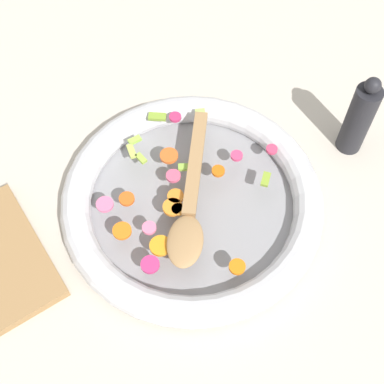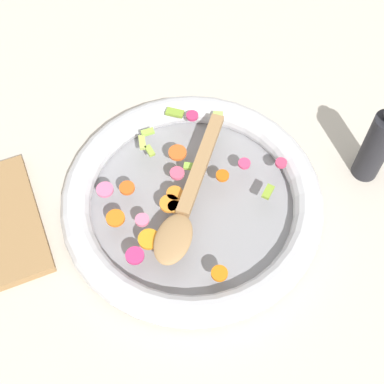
% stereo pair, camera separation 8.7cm
% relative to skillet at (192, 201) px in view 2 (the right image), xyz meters
% --- Properties ---
extents(ground_plane, '(4.00, 4.00, 0.00)m').
position_rel_skillet_xyz_m(ground_plane, '(0.00, 0.00, -0.02)').
color(ground_plane, beige).
extents(skillet, '(0.44, 0.44, 0.05)m').
position_rel_skillet_xyz_m(skillet, '(0.00, 0.00, 0.00)').
color(skillet, gray).
rests_on(skillet, ground_plane).
extents(chopped_vegetables, '(0.34, 0.33, 0.01)m').
position_rel_skillet_xyz_m(chopped_vegetables, '(0.02, 0.03, 0.03)').
color(chopped_vegetables, orange).
rests_on(chopped_vegetables, skillet).
extents(wooden_spoon, '(0.25, 0.22, 0.01)m').
position_rel_skillet_xyz_m(wooden_spoon, '(-0.02, 0.02, 0.04)').
color(wooden_spoon, '#A87F51').
rests_on(wooden_spoon, chopped_vegetables).
extents(pepper_mill, '(0.05, 0.05, 0.17)m').
position_rel_skillet_xyz_m(pepper_mill, '(-0.05, -0.31, 0.06)').
color(pepper_mill, '#232328').
rests_on(pepper_mill, ground_plane).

